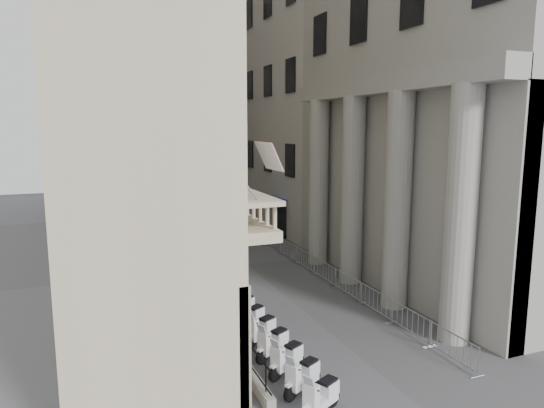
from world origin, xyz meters
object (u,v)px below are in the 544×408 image
at_px(street_lamp, 160,179).
at_px(pedestrian_a, 215,223).
at_px(pedestrian_b, 222,219).
at_px(security_tent, 183,203).
at_px(info_kiosk, 215,265).

relative_size(street_lamp, pedestrian_a, 4.01).
bearing_deg(pedestrian_b, street_lamp, 56.84).
distance_m(security_tent, pedestrian_b, 6.41).
xyz_separation_m(security_tent, pedestrian_a, (2.95, 2.41, -2.14)).
height_order(security_tent, street_lamp, street_lamp).
relative_size(pedestrian_a, pedestrian_b, 1.10).
bearing_deg(pedestrian_a, street_lamp, 19.40).
bearing_deg(pedestrian_a, pedestrian_b, -99.45).
bearing_deg(pedestrian_b, pedestrian_a, 96.88).
distance_m(street_lamp, info_kiosk, 11.93).
relative_size(info_kiosk, pedestrian_b, 1.09).
xyz_separation_m(street_lamp, info_kiosk, (1.11, -11.30, -3.66)).
height_order(info_kiosk, pedestrian_a, pedestrian_a).
bearing_deg(info_kiosk, street_lamp, 110.49).
xyz_separation_m(street_lamp, pedestrian_b, (5.22, 2.11, -3.75)).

